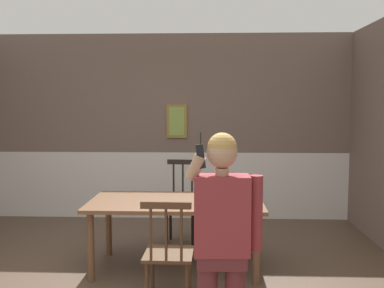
# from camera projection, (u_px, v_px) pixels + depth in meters

# --- Properties ---
(room_back_partition) EXTENTS (5.75, 0.17, 2.85)m
(room_back_partition) POSITION_uv_depth(u_px,v_px,m) (166.00, 131.00, 6.95)
(room_back_partition) COLOR #756056
(room_back_partition) RESTS_ON ground_plane
(dining_table) EXTENTS (1.86, 0.99, 0.75)m
(dining_table) POSITION_uv_depth(u_px,v_px,m) (176.00, 208.00, 4.82)
(dining_table) COLOR brown
(dining_table) RESTS_ON ground_plane
(chair_near_window) EXTENTS (0.44, 0.44, 0.97)m
(chair_near_window) POSITION_uv_depth(u_px,v_px,m) (168.00, 253.00, 3.96)
(chair_near_window) COLOR #513823
(chair_near_window) RESTS_ON ground_plane
(chair_by_doorway) EXTENTS (0.43, 0.43, 1.06)m
(chair_by_doorway) POSITION_uv_depth(u_px,v_px,m) (182.00, 205.00, 5.72)
(chair_by_doorway) COLOR black
(chair_by_doorway) RESTS_ON ground_plane
(person_figure) EXTENTS (0.54, 0.22, 1.60)m
(person_figure) POSITION_uv_depth(u_px,v_px,m) (223.00, 235.00, 3.04)
(person_figure) COLOR brown
(person_figure) RESTS_ON ground_plane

